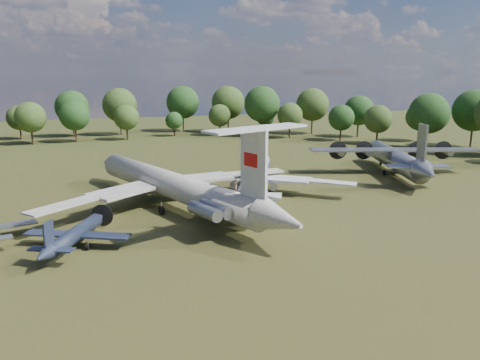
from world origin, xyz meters
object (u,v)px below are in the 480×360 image
object	(u,v)px
tu104_jet	(254,182)
person_on_il62	(236,186)
an12_transport	(395,162)
small_prop_west	(75,238)
il62_airliner	(173,190)

from	to	relation	value
tu104_jet	person_on_il62	distance (m)	19.65
an12_transport	person_on_il62	xyz separation A→B (m)	(-39.78, -24.55, 3.70)
an12_transport	small_prop_west	world-z (taller)	an12_transport
an12_transport	small_prop_west	bearing A→B (deg)	-141.68
an12_transport	il62_airliner	bearing A→B (deg)	-150.67
small_prop_west	person_on_il62	size ratio (longest dim) A/B	10.41
il62_airliner	tu104_jet	xyz separation A→B (m)	(13.92, 3.59, -0.50)
il62_airliner	person_on_il62	size ratio (longest dim) A/B	33.66
small_prop_west	person_on_il62	bearing A→B (deg)	22.68
il62_airliner	an12_transport	size ratio (longest dim) A/B	1.47
an12_transport	person_on_il62	distance (m)	46.90
an12_transport	person_on_il62	bearing A→B (deg)	-132.29
tu104_jet	small_prop_west	bearing A→B (deg)	-124.26
tu104_jet	an12_transport	world-z (taller)	an12_transport
il62_airliner	small_prop_west	size ratio (longest dim) A/B	3.23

